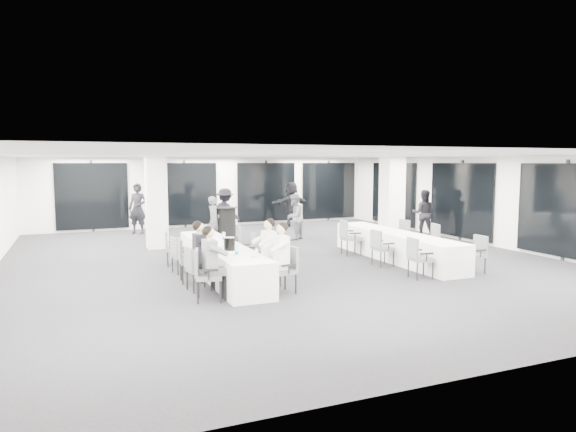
% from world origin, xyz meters
% --- Properties ---
extents(room, '(14.04, 16.04, 2.84)m').
position_xyz_m(room, '(0.89, 1.11, 1.39)').
color(room, black).
rests_on(room, ground).
extents(column_left, '(0.60, 0.60, 2.80)m').
position_xyz_m(column_left, '(-2.80, 3.20, 1.40)').
color(column_left, white).
rests_on(column_left, floor).
extents(column_right, '(0.60, 0.60, 2.80)m').
position_xyz_m(column_right, '(4.20, 1.00, 1.40)').
color(column_right, white).
rests_on(column_right, floor).
extents(banquet_table_main, '(0.90, 5.00, 0.75)m').
position_xyz_m(banquet_table_main, '(-2.02, -1.42, 0.38)').
color(banquet_table_main, silver).
rests_on(banquet_table_main, floor).
extents(banquet_table_side, '(0.90, 5.00, 0.75)m').
position_xyz_m(banquet_table_side, '(2.88, -1.21, 0.38)').
color(banquet_table_side, silver).
rests_on(banquet_table_side, floor).
extents(cocktail_table, '(0.81, 0.81, 1.13)m').
position_xyz_m(cocktail_table, '(-0.48, 3.82, 0.57)').
color(cocktail_table, black).
rests_on(cocktail_table, floor).
extents(chair_main_left_near, '(0.61, 0.63, 0.99)m').
position_xyz_m(chair_main_left_near, '(-2.85, -3.32, 0.57)').
color(chair_main_left_near, '#53555A').
rests_on(chair_main_left_near, floor).
extents(chair_main_left_second, '(0.52, 0.55, 0.90)m').
position_xyz_m(chair_main_left_second, '(-2.85, -2.48, 0.51)').
color(chair_main_left_second, '#53555A').
rests_on(chair_main_left_second, floor).
extents(chair_main_left_mid, '(0.53, 0.58, 0.97)m').
position_xyz_m(chair_main_left_mid, '(-2.85, -1.67, 0.55)').
color(chair_main_left_mid, '#53555A').
rests_on(chair_main_left_mid, floor).
extents(chair_main_left_fourth, '(0.50, 0.54, 0.86)m').
position_xyz_m(chair_main_left_fourth, '(-2.84, -0.70, 0.49)').
color(chair_main_left_fourth, '#53555A').
rests_on(chair_main_left_fourth, floor).
extents(chair_main_left_far, '(0.50, 0.54, 0.88)m').
position_xyz_m(chair_main_left_far, '(-2.85, 0.32, 0.50)').
color(chair_main_left_far, '#53555A').
rests_on(chair_main_left_far, floor).
extents(chair_main_right_near, '(0.55, 0.59, 0.94)m').
position_xyz_m(chair_main_right_near, '(-1.19, -3.31, 0.53)').
color(chair_main_right_near, '#53555A').
rests_on(chair_main_right_near, floor).
extents(chair_main_right_second, '(0.54, 0.57, 0.91)m').
position_xyz_m(chair_main_right_second, '(-1.19, -2.62, 0.52)').
color(chair_main_right_second, '#53555A').
rests_on(chair_main_right_second, floor).
extents(chair_main_right_mid, '(0.45, 0.51, 0.89)m').
position_xyz_m(chair_main_right_mid, '(-1.19, -1.65, 0.51)').
color(chair_main_right_mid, '#53555A').
rests_on(chair_main_right_mid, floor).
extents(chair_main_right_fourth, '(0.47, 0.53, 0.90)m').
position_xyz_m(chair_main_right_fourth, '(-1.19, -0.94, 0.51)').
color(chair_main_right_fourth, '#53555A').
rests_on(chair_main_right_fourth, floor).
extents(chair_main_right_far, '(0.56, 0.59, 0.93)m').
position_xyz_m(chair_main_right_far, '(-1.19, 0.28, 0.53)').
color(chair_main_right_far, '#53555A').
rests_on(chair_main_right_far, floor).
extents(chair_side_left_near, '(0.52, 0.56, 0.93)m').
position_xyz_m(chair_side_left_near, '(2.05, -3.28, 0.53)').
color(chair_side_left_near, '#53555A').
rests_on(chair_side_left_near, floor).
extents(chair_side_left_mid, '(0.48, 0.53, 0.92)m').
position_xyz_m(chair_side_left_mid, '(2.05, -1.74, 0.52)').
color(chair_side_left_mid, '#53555A').
rests_on(chair_side_left_mid, floor).
extents(chair_side_left_far, '(0.56, 0.60, 1.00)m').
position_xyz_m(chair_side_left_far, '(2.04, -0.09, 0.57)').
color(chair_side_left_far, '#53555A').
rests_on(chair_side_left_far, floor).
extents(chair_side_right_near, '(0.45, 0.51, 0.89)m').
position_xyz_m(chair_side_right_near, '(3.70, -3.31, 0.51)').
color(chair_side_right_near, '#53555A').
rests_on(chair_side_right_near, floor).
extents(chair_side_right_mid, '(0.60, 0.63, 0.98)m').
position_xyz_m(chair_side_right_mid, '(3.71, -1.58, 0.56)').
color(chair_side_right_mid, '#53555A').
rests_on(chair_side_right_mid, floor).
extents(chair_side_right_far, '(0.50, 0.55, 0.95)m').
position_xyz_m(chair_side_right_far, '(3.71, -0.22, 0.54)').
color(chair_side_right_far, '#53555A').
rests_on(chair_side_right_far, floor).
extents(seated_guest_a, '(0.50, 0.38, 1.44)m').
position_xyz_m(seated_guest_a, '(-2.69, -3.34, 0.81)').
color(seated_guest_a, slate).
rests_on(seated_guest_a, floor).
extents(seated_guest_b, '(0.50, 0.38, 1.44)m').
position_xyz_m(seated_guest_b, '(-2.69, -2.47, 0.81)').
color(seated_guest_b, black).
rests_on(seated_guest_b, floor).
extents(seated_guest_c, '(0.50, 0.38, 1.44)m').
position_xyz_m(seated_guest_c, '(-1.35, -3.33, 0.81)').
color(seated_guest_c, silver).
rests_on(seated_guest_c, floor).
extents(seated_guest_d, '(0.50, 0.38, 1.44)m').
position_xyz_m(seated_guest_d, '(-1.35, -2.61, 0.81)').
color(seated_guest_d, silver).
rests_on(seated_guest_d, floor).
extents(standing_guest_a, '(0.80, 0.80, 1.72)m').
position_xyz_m(standing_guest_a, '(-0.91, 3.60, 0.86)').
color(standing_guest_a, slate).
rests_on(standing_guest_a, floor).
extents(standing_guest_b, '(0.99, 0.96, 1.77)m').
position_xyz_m(standing_guest_b, '(1.75, 3.15, 0.89)').
color(standing_guest_b, slate).
rests_on(standing_guest_b, floor).
extents(standing_guest_c, '(1.33, 1.35, 1.94)m').
position_xyz_m(standing_guest_c, '(-0.21, 4.79, 0.97)').
color(standing_guest_c, black).
rests_on(standing_guest_c, floor).
extents(standing_guest_e, '(0.72, 0.99, 1.85)m').
position_xyz_m(standing_guest_e, '(5.97, 3.73, 0.93)').
color(standing_guest_e, slate).
rests_on(standing_guest_e, floor).
extents(standing_guest_f, '(2.03, 1.16, 2.08)m').
position_xyz_m(standing_guest_f, '(3.09, 6.59, 1.04)').
color(standing_guest_f, black).
rests_on(standing_guest_f, floor).
extents(standing_guest_g, '(0.98, 0.93, 2.11)m').
position_xyz_m(standing_guest_g, '(-2.98, 6.72, 1.05)').
color(standing_guest_g, black).
rests_on(standing_guest_g, floor).
extents(standing_guest_h, '(1.06, 0.98, 1.89)m').
position_xyz_m(standing_guest_h, '(6.20, 2.00, 0.94)').
color(standing_guest_h, black).
rests_on(standing_guest_h, floor).
extents(ice_bucket_near, '(0.24, 0.24, 0.28)m').
position_xyz_m(ice_bucket_near, '(-2.05, -2.23, 0.89)').
color(ice_bucket_near, black).
rests_on(ice_bucket_near, banquet_table_main).
extents(ice_bucket_far, '(0.20, 0.20, 0.23)m').
position_xyz_m(ice_bucket_far, '(-2.07, 0.01, 0.86)').
color(ice_bucket_far, black).
rests_on(ice_bucket_far, banquet_table_main).
extents(water_bottle_a, '(0.08, 0.08, 0.24)m').
position_xyz_m(water_bottle_a, '(-2.15, -3.13, 0.87)').
color(water_bottle_a, silver).
rests_on(water_bottle_a, banquet_table_main).
extents(water_bottle_b, '(0.08, 0.08, 0.24)m').
position_xyz_m(water_bottle_b, '(-1.88, -1.15, 0.87)').
color(water_bottle_b, silver).
rests_on(water_bottle_b, banquet_table_main).
extents(water_bottle_c, '(0.08, 0.08, 0.24)m').
position_xyz_m(water_bottle_c, '(-1.93, 0.40, 0.87)').
color(water_bottle_c, silver).
rests_on(water_bottle_c, banquet_table_main).
extents(plate_a, '(0.18, 0.18, 0.03)m').
position_xyz_m(plate_a, '(-2.09, -2.91, 0.76)').
color(plate_a, white).
rests_on(plate_a, banquet_table_main).
extents(plate_b, '(0.20, 0.20, 0.03)m').
position_xyz_m(plate_b, '(-1.84, -3.26, 0.76)').
color(plate_b, white).
rests_on(plate_b, banquet_table_main).
extents(plate_c, '(0.18, 0.18, 0.03)m').
position_xyz_m(plate_c, '(-2.04, -1.74, 0.76)').
color(plate_c, white).
rests_on(plate_c, banquet_table_main).
extents(wine_glass, '(0.07, 0.07, 0.19)m').
position_xyz_m(wine_glass, '(-1.81, -3.33, 0.89)').
color(wine_glass, silver).
rests_on(wine_glass, banquet_table_main).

